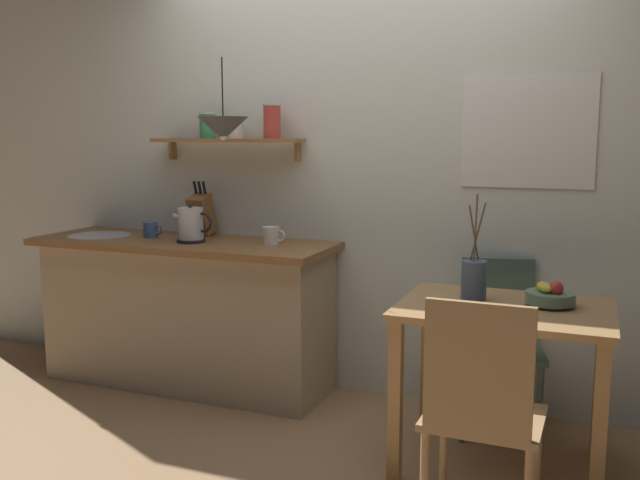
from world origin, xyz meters
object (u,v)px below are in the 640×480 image
Objects in this scene: fruit_bowl at (550,296)px; dining_chair_far at (498,334)px; dining_table at (504,334)px; electric_kettle at (191,225)px; coffee_mug_by_sink at (151,230)px; knife_block at (202,214)px; twig_vase at (474,279)px; pendant_lamp at (223,128)px; coffee_mug_spare at (271,236)px; dining_chair_near at (481,407)px.

dining_chair_far is at bearing 123.34° from fruit_bowl.
electric_kettle reaches higher than dining_table.
fruit_bowl is 1.71× the size of coffee_mug_by_sink.
twig_vase is at bearing -15.19° from knife_block.
knife_block is (-2.07, 0.47, 0.23)m from fruit_bowl.
coffee_mug_by_sink is at bearing 171.08° from twig_vase.
electric_kettle is 0.57× the size of pendant_lamp.
pendant_lamp is (-1.55, 0.23, 0.92)m from dining_table.
coffee_mug_by_sink is (-2.00, 0.31, 0.09)m from twig_vase.
dining_table is 1.90× the size of twig_vase.
twig_vase is at bearing -15.63° from coffee_mug_spare.
fruit_bowl is (0.27, -0.41, 0.32)m from dining_chair_far.
coffee_mug_spare is at bearing 11.53° from electric_kettle.
dining_chair_near is at bearing -77.51° from twig_vase.
knife_block is at bearing 165.79° from coffee_mug_spare.
dining_chair_far is at bearing 2.69° from coffee_mug_by_sink.
knife_block is 0.56m from coffee_mug_spare.
dining_chair_near is 1.08× the size of dining_chair_far.
coffee_mug_by_sink is (-2.15, 0.39, 0.31)m from dining_table.
fruit_bowl is 0.64× the size of knife_block.
knife_block is at bearing 107.30° from electric_kettle.
fruit_bowl is at bearing -56.66° from dining_chair_far.
dining_chair_near is 1.12m from dining_chair_far.
knife_block reaches higher than fruit_bowl.
dining_chair_far is at bearing -1.94° from knife_block.
fruit_bowl is at bearing 21.36° from dining_table.
knife_block is at bearing 31.16° from coffee_mug_by_sink.
electric_kettle reaches higher than dining_chair_near.
dining_chair_near is at bearing -29.07° from pendant_lamp.
dining_chair_far is at bearing 80.99° from twig_vase.
coffee_mug_by_sink is 0.87m from pendant_lamp.
electric_kettle is at bearing -12.59° from coffee_mug_by_sink.
twig_vase reaches higher than coffee_mug_spare.
knife_block is 2.68× the size of coffee_mug_by_sink.
dining_chair_far is 6.84× the size of coffee_mug_by_sink.
coffee_mug_spare reaches higher than coffee_mug_by_sink.
dining_table is 1.07× the size of dining_chair_far.
dining_chair_near is 0.79m from twig_vase.
electric_kettle is 1.98× the size of coffee_mug_by_sink.
dining_chair_near is 0.78m from fruit_bowl.
dining_chair_near is 2.77× the size of knife_block.
electric_kettle is at bearing 170.25° from dining_table.
electric_kettle is at bearing 173.14° from fruit_bowl.
dining_chair_far is at bearing 5.65° from electric_kettle.
dining_chair_far is 4.00× the size of fruit_bowl.
electric_kettle reaches higher than coffee_mug_spare.
dining_table is 0.51m from dining_chair_far.
electric_kettle is (-1.73, -0.17, 0.51)m from dining_chair_far.
twig_vase reaches higher than dining_table.
dining_table is 0.99× the size of dining_chair_near.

